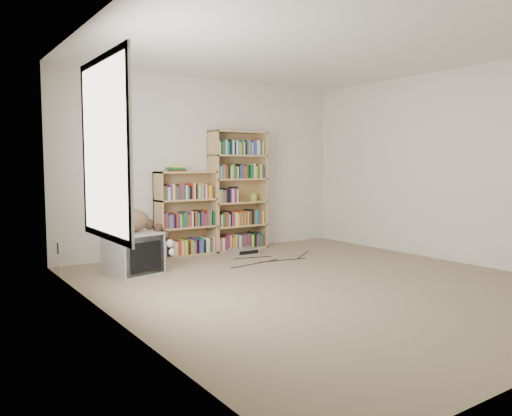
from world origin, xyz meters
TOP-DOWN VIEW (x-y plane):
  - floor at (0.00, 0.00)m, footprint 4.50×5.00m
  - wall_back at (0.00, 2.50)m, footprint 4.50×0.02m
  - wall_left at (-2.25, 0.00)m, footprint 0.02×5.00m
  - wall_right at (2.25, 0.00)m, footprint 0.02×5.00m
  - ceiling at (0.00, 0.00)m, footprint 4.50×5.00m
  - window at (-2.24, 0.20)m, footprint 0.02×1.22m
  - crt_tv at (-1.49, 1.61)m, footprint 0.65×0.61m
  - cat at (-1.45, 1.62)m, footprint 0.79×0.54m
  - bookcase_tall at (0.43, 2.36)m, footprint 0.88×0.30m
  - bookcase_short at (-0.44, 2.36)m, footprint 0.85×0.30m
  - book_stack at (-0.57, 2.35)m, footprint 0.19×0.25m
  - green_mug at (0.69, 2.34)m, footprint 0.10×0.10m
  - framed_print at (0.41, 2.44)m, footprint 0.16×0.05m
  - dvd_player at (0.27, 1.95)m, footprint 0.37×0.27m
  - wall_outlet at (-2.24, 1.95)m, footprint 0.01×0.08m
  - floor_cables at (0.36, 1.37)m, footprint 1.20×0.70m

SIDE VIEW (x-z plane):
  - floor at x=0.00m, z-range -0.01..0.01m
  - floor_cables at x=0.36m, z-range 0.00..0.01m
  - dvd_player at x=0.27m, z-range 0.00..0.08m
  - crt_tv at x=-1.49m, z-range 0.00..0.48m
  - wall_outlet at x=-2.24m, z-range 0.26..0.39m
  - bookcase_short at x=-0.44m, z-range -0.05..1.12m
  - cat at x=-1.45m, z-range 0.28..0.88m
  - green_mug at x=0.69m, z-range 0.72..0.83m
  - framed_print at x=0.41m, z-range 0.72..0.94m
  - bookcase_tall at x=0.43m, z-range -0.04..1.72m
  - book_stack at x=-0.57m, z-range 1.18..1.26m
  - wall_back at x=0.00m, z-range 0.00..2.50m
  - wall_left at x=-2.25m, z-range 0.00..2.50m
  - wall_right at x=2.25m, z-range 0.00..2.50m
  - window at x=-2.24m, z-range 0.64..2.16m
  - ceiling at x=0.00m, z-range 2.49..2.51m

